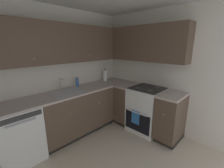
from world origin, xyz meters
name	(u,v)px	position (x,y,z in m)	size (l,w,h in m)	color
wall_back	(43,75)	(0.00, 1.45, 1.21)	(3.67, 0.05, 2.41)	silver
wall_right	(165,72)	(1.81, 0.00, 1.21)	(0.05, 2.95, 2.41)	silver
dishwasher	(18,134)	(-0.60, 1.13, 0.43)	(0.60, 0.63, 0.87)	white
lower_cabinets_back	(77,112)	(0.44, 1.13, 0.44)	(1.48, 0.62, 0.87)	brown
countertop_back	(75,91)	(0.44, 1.13, 0.88)	(2.68, 0.60, 0.04)	#B7A89E
lower_cabinets_right	(148,111)	(1.49, 0.13, 0.44)	(0.62, 1.34, 0.87)	brown
countertop_right	(150,90)	(1.48, 0.13, 0.88)	(0.60, 1.34, 0.03)	#B7A89E
oven_range	(146,109)	(1.50, 0.19, 0.46)	(0.68, 0.62, 1.05)	white
upper_cabinets_back	(60,43)	(0.28, 1.27, 1.76)	(2.36, 0.34, 0.68)	brown
upper_cabinets_right	(141,44)	(1.62, 0.48, 1.76)	(0.32, 1.89, 0.68)	brown
sink	(67,95)	(0.25, 1.10, 0.86)	(0.56, 0.40, 0.10)	#B7B7BC
faucet	(61,83)	(0.26, 1.31, 1.04)	(0.07, 0.16, 0.24)	silver
soap_bottle	(77,83)	(0.61, 1.31, 0.99)	(0.06, 0.06, 0.20)	#3F72BF
paper_towel_roll	(105,75)	(1.38, 1.29, 1.03)	(0.11, 0.11, 0.31)	white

